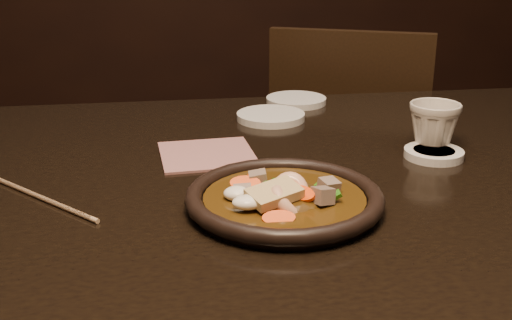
{
  "coord_description": "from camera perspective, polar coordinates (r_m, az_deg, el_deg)",
  "views": [
    {
      "loc": [
        -0.24,
        -0.9,
        1.1
      ],
      "look_at": [
        -0.12,
        -0.09,
        0.8
      ],
      "focal_mm": 45.0,
      "sensor_mm": 36.0,
      "label": 1
    }
  ],
  "objects": [
    {
      "name": "plate",
      "position": [
        0.84,
        2.53,
        -3.51
      ],
      "size": [
        0.26,
        0.26,
        0.03
      ],
      "color": "black",
      "rests_on": "table"
    },
    {
      "name": "chair",
      "position": [
        1.77,
        8.3,
        -0.95
      ],
      "size": [
        0.54,
        0.54,
        0.87
      ],
      "rotation": [
        0.0,
        0.0,
        2.74
      ],
      "color": "black",
      "rests_on": "floor"
    },
    {
      "name": "soy_dish",
      "position": [
        1.07,
        15.52,
        0.55
      ],
      "size": [
        0.09,
        0.09,
        0.01
      ],
      "primitive_type": "cylinder",
      "color": "silver",
      "rests_on": "table"
    },
    {
      "name": "tea_cup",
      "position": [
        1.1,
        15.54,
        3.04
      ],
      "size": [
        0.09,
        0.09,
        0.08
      ],
      "primitive_type": "imported",
      "rotation": [
        0.0,
        0.0,
        -0.08
      ],
      "color": "beige",
      "rests_on": "table"
    },
    {
      "name": "napkin",
      "position": [
        1.04,
        -4.37,
        0.5
      ],
      "size": [
        0.16,
        0.16,
        0.0
      ],
      "primitive_type": "cube",
      "rotation": [
        0.0,
        0.0,
        0.07
      ],
      "color": "#9D6360",
      "rests_on": "table"
    },
    {
      "name": "saucer_right",
      "position": [
        1.36,
        3.59,
        5.32
      ],
      "size": [
        0.13,
        0.13,
        0.01
      ],
      "primitive_type": "cylinder",
      "color": "silver",
      "rests_on": "table"
    },
    {
      "name": "stirfry",
      "position": [
        0.83,
        2.34,
        -3.34
      ],
      "size": [
        0.16,
        0.17,
        0.05
      ],
      "color": "#3A240A",
      "rests_on": "plate"
    },
    {
      "name": "saucer_left",
      "position": [
        1.23,
        1.32,
        3.9
      ],
      "size": [
        0.13,
        0.13,
        0.01
      ],
      "primitive_type": "cylinder",
      "color": "silver",
      "rests_on": "table"
    },
    {
      "name": "chopsticks",
      "position": [
        0.91,
        -18.42,
        -3.25
      ],
      "size": [
        0.16,
        0.17,
        0.01
      ],
      "rotation": [
        0.0,
        0.0,
        0.75
      ],
      "color": "tan",
      "rests_on": "table"
    },
    {
      "name": "table",
      "position": [
        1.02,
        6.21,
        -4.72
      ],
      "size": [
        1.6,
        0.9,
        0.75
      ],
      "color": "black",
      "rests_on": "floor"
    }
  ]
}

